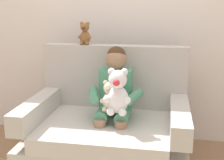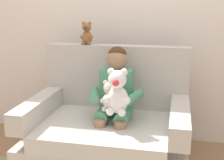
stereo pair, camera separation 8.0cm
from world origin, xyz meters
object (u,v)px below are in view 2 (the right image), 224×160
armchair (109,131)px  plush_brown_on_backrest (87,34)px  plush_white (117,93)px  seated_child (115,93)px  plush_cream (110,97)px

armchair → plush_brown_on_backrest: size_ratio=6.27×
plush_white → plush_brown_on_backrest: size_ratio=1.72×
seated_child → plush_white: (0.05, -0.18, 0.06)m
seated_child → plush_cream: (-0.02, -0.13, 0.01)m
plush_cream → plush_brown_on_backrest: plush_brown_on_backrest is taller
seated_child → plush_cream: bearing=-104.7°
plush_white → plush_brown_on_backrest: (-0.37, 0.49, 0.38)m
armchair → plush_white: bearing=-57.5°
armchair → seated_child: bearing=21.4°
plush_white → plush_cream: bearing=129.5°
armchair → plush_white: armchair is taller
plush_cream → seated_child: bearing=100.4°
seated_child → plush_brown_on_backrest: size_ratio=4.07×
plush_cream → plush_brown_on_backrest: bearing=142.7°
plush_brown_on_backrest → seated_child: bearing=-34.2°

